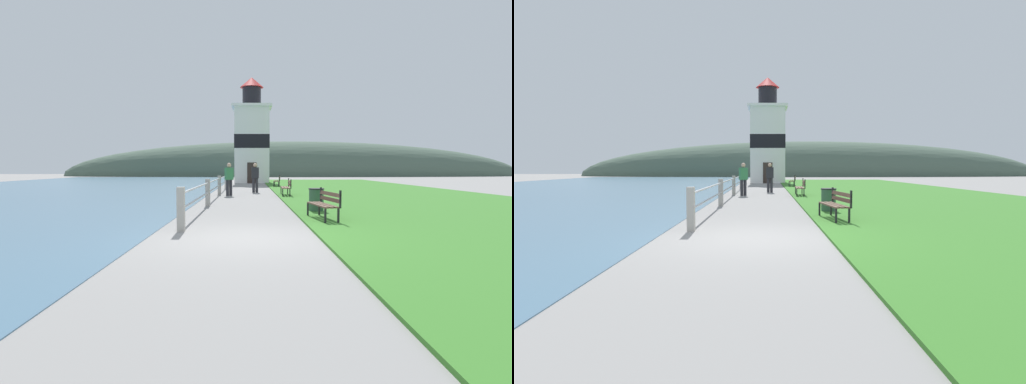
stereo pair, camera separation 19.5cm
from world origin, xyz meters
TOP-DOWN VIEW (x-y plane):
  - ground_plane at (0.00, 0.00)m, footprint 160.00×160.00m
  - grass_verge at (7.65, 15.58)m, footprint 12.00×46.74m
  - water_strip at (-14.15, 15.58)m, footprint 24.00×74.78m
  - seawall_railing at (-1.55, 13.74)m, footprint 0.18×25.66m
  - park_bench_near at (2.34, 2.89)m, footprint 0.70×1.80m
  - park_bench_midway at (2.16, 12.64)m, footprint 0.54×2.01m
  - park_bench_far at (2.37, 22.44)m, footprint 0.65×1.67m
  - lighthouse at (0.41, 31.29)m, footprint 3.87×3.87m
  - person_strolling at (0.50, 15.88)m, footprint 0.45×0.26m
  - person_by_railing at (-0.97, 13.06)m, footprint 0.50×0.42m
  - trash_bin at (2.44, 5.00)m, footprint 0.54×0.54m
  - distant_hillside at (8.00, 61.16)m, footprint 80.00×16.00m

SIDE VIEW (x-z plane):
  - ground_plane at x=0.00m, z-range 0.00..0.00m
  - distant_hillside at x=8.00m, z-range -6.00..6.00m
  - water_strip at x=-14.15m, z-range 0.00..0.01m
  - grass_verge at x=7.65m, z-range 0.00..0.06m
  - trash_bin at x=2.44m, z-range 0.00..0.84m
  - park_bench_far at x=2.37m, z-range 0.07..1.01m
  - park_bench_near at x=2.34m, z-range 0.07..1.01m
  - park_bench_midway at x=2.16m, z-range 0.07..1.01m
  - seawall_railing at x=-1.55m, z-range 0.10..1.19m
  - person_by_railing at x=-0.97m, z-range 0.08..1.87m
  - person_strolling at x=0.50m, z-range 0.08..1.89m
  - lighthouse at x=0.41m, z-range -0.80..9.61m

